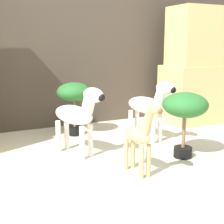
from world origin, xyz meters
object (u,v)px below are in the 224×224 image
object	(u,v)px
zebra_right	(150,104)
potted_palm_back	(185,108)
giraffe_figurine	(141,135)
potted_palm_front	(74,95)
zebra_left	(78,114)

from	to	relation	value
zebra_right	potted_palm_back	distance (m)	0.52
zebra_right	giraffe_figurine	distance (m)	0.85
zebra_right	giraffe_figurine	xyz separation A→B (m)	(-0.50, -0.69, -0.06)
giraffe_figurine	potted_palm_back	xyz separation A→B (m)	(0.51, 0.17, 0.12)
potted_palm_back	potted_palm_front	bearing A→B (deg)	121.58
giraffe_figurine	potted_palm_back	world-z (taller)	giraffe_figurine
zebra_left	potted_palm_back	bearing A→B (deg)	-27.76
potted_palm_front	zebra_left	bearing A→B (deg)	-105.12
zebra_right	giraffe_figurine	world-z (taller)	zebra_right
zebra_left	giraffe_figurine	distance (m)	0.65
zebra_right	zebra_left	world-z (taller)	same
zebra_left	giraffe_figurine	size ratio (longest dim) A/B	1.07
giraffe_figurine	potted_palm_front	size ratio (longest dim) A/B	1.01
giraffe_figurine	potted_palm_back	bearing A→B (deg)	18.21
zebra_right	potted_palm_back	bearing A→B (deg)	-88.14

